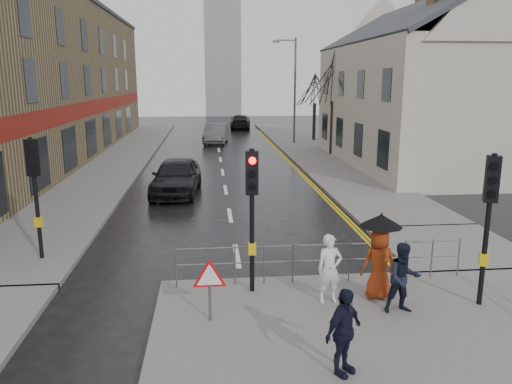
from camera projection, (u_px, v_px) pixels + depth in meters
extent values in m
plane|color=black|center=(244.00, 300.00, 11.68)|extent=(120.00, 120.00, 0.00)
cube|color=#605E5B|center=(434.00, 377.00, 8.55)|extent=(10.00, 9.00, 0.14)
cube|color=#605E5B|center=(123.00, 155.00, 33.39)|extent=(4.00, 44.00, 0.14)
cube|color=#605E5B|center=(308.00, 149.00, 36.55)|extent=(4.00, 40.00, 0.14)
cube|color=#605E5B|center=(450.00, 247.00, 15.19)|extent=(4.00, 4.20, 0.14)
cube|color=olive|center=(24.00, 80.00, 30.81)|extent=(8.00, 42.00, 10.00)
cube|color=beige|center=(424.00, 106.00, 29.51)|extent=(9.00, 16.00, 7.00)
cube|color=olive|center=(422.00, 14.00, 32.25)|extent=(0.70, 0.90, 1.80)
cube|color=gray|center=(222.00, 51.00, 70.03)|extent=(5.00, 5.00, 18.00)
cylinder|color=black|center=(252.00, 222.00, 11.49)|extent=(0.11, 0.11, 3.40)
cube|color=black|center=(252.00, 173.00, 11.23)|extent=(0.28, 0.22, 1.00)
cylinder|color=#FF0C07|center=(252.00, 161.00, 11.03)|extent=(0.16, 0.04, 0.16)
cylinder|color=black|center=(252.00, 174.00, 11.10)|extent=(0.16, 0.04, 0.16)
cylinder|color=black|center=(252.00, 187.00, 11.16)|extent=(0.16, 0.04, 0.16)
cube|color=gold|center=(252.00, 249.00, 11.63)|extent=(0.18, 0.14, 0.28)
cylinder|color=black|center=(487.00, 231.00, 10.79)|extent=(0.11, 0.11, 3.40)
cube|color=black|center=(492.00, 179.00, 10.54)|extent=(0.34, 0.30, 1.00)
cylinder|color=black|center=(495.00, 166.00, 10.34)|extent=(0.16, 0.09, 0.16)
cylinder|color=black|center=(493.00, 180.00, 10.41)|extent=(0.16, 0.09, 0.16)
cylinder|color=black|center=(492.00, 194.00, 10.47)|extent=(0.16, 0.09, 0.16)
cube|color=gold|center=(484.00, 259.00, 10.93)|extent=(0.22, 0.19, 0.28)
cylinder|color=black|center=(36.00, 199.00, 13.67)|extent=(0.11, 0.11, 3.40)
cube|color=black|center=(32.00, 158.00, 13.42)|extent=(0.34, 0.30, 1.00)
cylinder|color=black|center=(34.00, 146.00, 13.48)|extent=(0.16, 0.09, 0.16)
cylinder|color=black|center=(36.00, 157.00, 13.55)|extent=(0.16, 0.09, 0.16)
cylinder|color=black|center=(37.00, 168.00, 13.62)|extent=(0.16, 0.09, 0.16)
cube|color=gold|center=(39.00, 222.00, 13.82)|extent=(0.22, 0.19, 0.28)
cylinder|color=#595B5E|center=(176.00, 267.00, 11.97)|extent=(0.04, 0.04, 1.00)
cylinder|color=#595B5E|center=(459.00, 257.00, 12.64)|extent=(0.04, 0.04, 1.00)
cylinder|color=#595B5E|center=(322.00, 245.00, 12.21)|extent=(7.10, 0.04, 0.04)
cylinder|color=#595B5E|center=(321.00, 260.00, 12.29)|extent=(7.10, 0.04, 0.04)
cylinder|color=#595B5E|center=(210.00, 301.00, 10.32)|extent=(0.06, 0.06, 0.85)
cylinder|color=red|center=(209.00, 277.00, 10.20)|extent=(0.80, 0.03, 0.80)
cylinder|color=white|center=(209.00, 278.00, 10.18)|extent=(0.60, 0.03, 0.60)
cylinder|color=#595B5E|center=(295.00, 91.00, 38.51)|extent=(0.16, 0.16, 8.00)
cylinder|color=#595B5E|center=(287.00, 40.00, 37.61)|extent=(1.40, 0.10, 0.10)
cube|color=#595B5E|center=(276.00, 41.00, 37.56)|extent=(0.50, 0.25, 0.18)
cylinder|color=#2E2019|center=(332.00, 128.00, 33.33)|extent=(0.26, 0.26, 3.50)
cylinder|color=#2E2019|center=(314.00, 122.00, 41.19)|extent=(0.26, 0.26, 3.00)
imported|color=silver|center=(329.00, 269.00, 11.12)|extent=(0.60, 0.42, 1.56)
imported|color=black|center=(403.00, 278.00, 10.61)|extent=(0.77, 0.62, 1.55)
imported|color=#923011|center=(379.00, 264.00, 11.33)|extent=(0.85, 0.60, 1.64)
cylinder|color=black|center=(379.00, 259.00, 11.30)|extent=(0.02, 0.02, 1.84)
cone|color=black|center=(381.00, 220.00, 11.10)|extent=(0.96, 0.96, 0.28)
imported|color=black|center=(344.00, 332.00, 8.36)|extent=(0.94, 0.86, 1.54)
imported|color=black|center=(176.00, 176.00, 22.26)|extent=(2.35, 4.95, 1.63)
imported|color=#484C4E|center=(216.00, 133.00, 40.26)|extent=(2.22, 4.91, 1.56)
imported|color=black|center=(240.00, 122.00, 52.04)|extent=(2.46, 5.14, 1.45)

